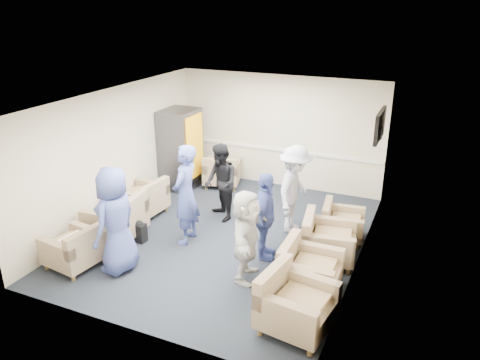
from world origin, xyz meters
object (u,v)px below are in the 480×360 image
at_px(armchair_right_near, 293,305).
at_px(armchair_right_midnear, 307,271).
at_px(person_front_left, 116,220).
at_px(armchair_corner, 222,173).
at_px(armchair_right_midfar, 325,242).
at_px(armchair_left_near, 76,250).
at_px(person_mid_right, 265,217).
at_px(vending_machine, 181,149).
at_px(armchair_left_mid, 119,220).
at_px(person_back_right, 295,190).
at_px(person_back_left, 221,183).
at_px(person_front_right, 246,236).
at_px(armchair_left_far, 145,200).
at_px(armchair_right_far, 340,224).
at_px(person_mid_left, 186,195).

height_order(armchair_right_near, armchair_right_midnear, armchair_right_near).
bearing_deg(person_front_left, armchair_corner, -178.77).
relative_size(armchair_right_midfar, person_front_left, 0.56).
bearing_deg(armchair_right_midfar, armchair_left_near, 107.19).
height_order(person_front_left, person_mid_right, person_front_left).
height_order(vending_machine, person_mid_right, vending_machine).
bearing_deg(armchair_left_mid, person_back_right, 113.61).
height_order(armchair_right_midfar, person_back_left, person_back_left).
distance_m(armchair_left_near, vending_machine, 3.98).
bearing_deg(person_front_left, armchair_right_midnear, 102.70).
bearing_deg(armchair_right_midnear, person_front_right, 92.49).
distance_m(armchair_right_midfar, person_back_left, 2.56).
xyz_separation_m(armchair_left_mid, armchair_right_midnear, (3.77, -0.23, -0.03)).
bearing_deg(armchair_left_far, person_back_left, 111.18).
height_order(armchair_right_far, person_back_left, person_back_left).
bearing_deg(armchair_right_midnear, armchair_right_midfar, -2.94).
bearing_deg(person_mid_right, armchair_left_far, 66.63).
height_order(armchair_left_mid, person_front_right, person_front_right).
distance_m(armchair_right_near, person_front_right, 1.46).
bearing_deg(vending_machine, armchair_right_near, -44.10).
height_order(armchair_left_mid, person_front_left, person_front_left).
height_order(armchair_right_near, person_back_left, person_back_left).
relative_size(armchair_left_far, armchair_right_near, 0.87).
relative_size(armchair_corner, person_mid_left, 0.54).
xyz_separation_m(armchair_left_near, person_back_right, (2.99, 2.77, 0.55)).
distance_m(armchair_left_far, armchair_right_far, 4.08).
height_order(vending_machine, person_front_left, vending_machine).
relative_size(armchair_left_far, armchair_right_midfar, 0.88).
xyz_separation_m(person_mid_left, person_back_left, (0.17, 1.12, -0.15)).
bearing_deg(armchair_right_midfar, armchair_corner, 43.08).
relative_size(person_front_left, person_back_left, 1.14).
bearing_deg(person_front_right, armchair_left_mid, 74.60).
bearing_deg(armchair_corner, armchair_left_mid, 63.39).
xyz_separation_m(armchair_right_midnear, person_mid_right, (-0.97, 0.68, 0.45)).
bearing_deg(person_mid_right, vending_machine, 41.27).
xyz_separation_m(armchair_right_far, vending_machine, (-4.12, 1.10, 0.65)).
bearing_deg(armchair_right_near, armchair_left_near, 97.76).
relative_size(armchair_left_far, person_mid_left, 0.48).
distance_m(armchair_left_near, person_mid_left, 2.12).
bearing_deg(person_back_right, person_mid_right, 174.31).
relative_size(armchair_left_near, armchair_right_far, 1.07).
bearing_deg(armchair_left_mid, person_front_right, 78.86).
height_order(armchair_right_near, armchair_right_far, armchair_right_near).
xyz_separation_m(person_back_left, person_back_right, (1.55, 0.07, 0.07)).
distance_m(vending_machine, person_mid_right, 3.84).
height_order(armchair_right_near, person_front_left, person_front_left).
height_order(armchair_right_far, person_mid_right, person_mid_right).
distance_m(armchair_left_far, person_back_left, 1.71).
xyz_separation_m(armchair_left_mid, person_back_right, (2.96, 1.63, 0.51)).
relative_size(armchair_left_far, person_back_left, 0.56).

